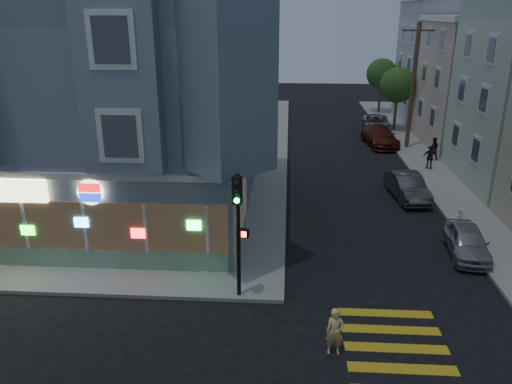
# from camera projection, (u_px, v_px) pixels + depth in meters

# --- Properties ---
(ground) EXTENTS (120.00, 120.00, 0.00)m
(ground) POSITION_uv_depth(u_px,v_px,m) (190.00, 335.00, 16.08)
(ground) COLOR black
(ground) RESTS_ON ground
(sidewalk_nw) EXTENTS (33.00, 42.00, 0.15)m
(sidewalk_nw) POSITION_uv_depth(u_px,v_px,m) (73.00, 145.00, 38.44)
(sidewalk_nw) COLOR gray
(sidewalk_nw) RESTS_ON ground
(corner_building) EXTENTS (14.60, 14.60, 11.40)m
(corner_building) POSITION_uv_depth(u_px,v_px,m) (107.00, 97.00, 24.75)
(corner_building) COLOR slate
(corner_building) RESTS_ON sidewalk_nw
(row_house_d) EXTENTS (12.00, 8.60, 10.50)m
(row_house_d) POSITION_uv_depth(u_px,v_px,m) (473.00, 63.00, 44.92)
(row_house_d) COLOR #ADA9BA
(row_house_d) RESTS_ON sidewalk_ne
(utility_pole) EXTENTS (2.20, 0.30, 9.00)m
(utility_pole) POSITION_uv_depth(u_px,v_px,m) (413.00, 85.00, 36.21)
(utility_pole) COLOR #4C3826
(utility_pole) RESTS_ON sidewalk_ne
(street_tree_near) EXTENTS (3.00, 3.00, 5.30)m
(street_tree_near) POSITION_uv_depth(u_px,v_px,m) (398.00, 85.00, 42.12)
(street_tree_near) COLOR #4C3826
(street_tree_near) RESTS_ON sidewalk_ne
(street_tree_far) EXTENTS (3.00, 3.00, 5.30)m
(street_tree_far) POSITION_uv_depth(u_px,v_px,m) (382.00, 74.00, 49.62)
(street_tree_far) COLOR #4C3826
(street_tree_far) RESTS_ON sidewalk_ne
(running_child) EXTENTS (0.56, 0.38, 1.51)m
(running_child) POSITION_uv_depth(u_px,v_px,m) (335.00, 332.00, 15.00)
(running_child) COLOR #F8DE7F
(running_child) RESTS_ON ground
(pedestrian_a) EXTENTS (0.81, 0.65, 1.58)m
(pedestrian_a) POSITION_uv_depth(u_px,v_px,m) (433.00, 149.00, 34.23)
(pedestrian_a) COLOR black
(pedestrian_a) RESTS_ON sidewalk_ne
(pedestrian_b) EXTENTS (0.98, 0.64, 1.55)m
(pedestrian_b) POSITION_uv_depth(u_px,v_px,m) (430.00, 157.00, 32.26)
(pedestrian_b) COLOR #232128
(pedestrian_b) RESTS_ON sidewalk_ne
(parked_car_a) EXTENTS (1.92, 3.90, 1.28)m
(parked_car_a) POSITION_uv_depth(u_px,v_px,m) (467.00, 241.00, 21.14)
(parked_car_a) COLOR #9A9CA1
(parked_car_a) RESTS_ON ground
(parked_car_b) EXTENTS (1.92, 4.37, 1.40)m
(parked_car_b) POSITION_uv_depth(u_px,v_px,m) (407.00, 186.00, 27.57)
(parked_car_b) COLOR #393C3E
(parked_car_b) RESTS_ON ground
(parked_car_c) EXTENTS (2.61, 5.26, 1.47)m
(parked_car_c) POSITION_uv_depth(u_px,v_px,m) (380.00, 136.00, 38.52)
(parked_car_c) COLOR #581C14
(parked_car_c) RESTS_ON ground
(parked_car_d) EXTENTS (2.48, 4.87, 1.32)m
(parked_car_d) POSITION_uv_depth(u_px,v_px,m) (377.00, 123.00, 43.39)
(parked_car_d) COLOR #94989D
(parked_car_d) RESTS_ON ground
(traffic_signal) EXTENTS (0.56, 0.51, 4.59)m
(traffic_signal) POSITION_uv_depth(u_px,v_px,m) (238.00, 217.00, 16.93)
(traffic_signal) COLOR black
(traffic_signal) RESTS_ON sidewalk_nw
(fire_hydrant) EXTENTS (0.42, 0.24, 0.73)m
(fire_hydrant) POSITION_uv_depth(u_px,v_px,m) (461.00, 215.00, 24.13)
(fire_hydrant) COLOR silver
(fire_hydrant) RESTS_ON sidewalk_ne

